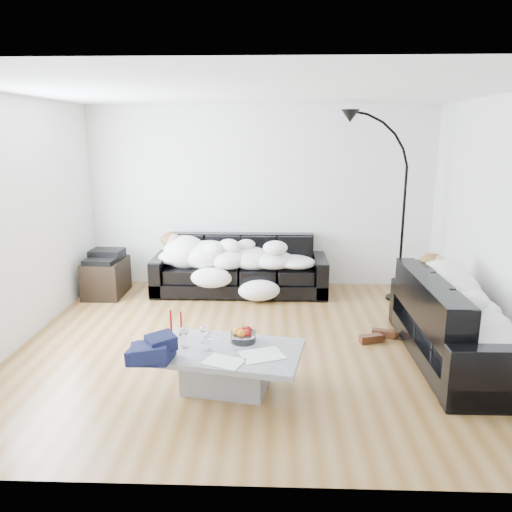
{
  "coord_description": "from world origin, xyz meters",
  "views": [
    {
      "loc": [
        0.19,
        -5.0,
        2.21
      ],
      "look_at": [
        0.0,
        0.3,
        0.9
      ],
      "focal_mm": 35.0,
      "sensor_mm": 36.0,
      "label": 1
    }
  ],
  "objects_px": {
    "sofa_right": "(460,320)",
    "fruit_bowl": "(243,334)",
    "av_cabinet": "(106,277)",
    "sleeper_right": "(462,299)",
    "wine_glass_b": "(185,337)",
    "floor_lamp": "(403,220)",
    "sofa_back": "(240,265)",
    "stereo": "(105,256)",
    "candle_right": "(181,324)",
    "shoes": "(377,336)",
    "wine_glass_a": "(204,334)",
    "coffee_table": "(226,369)",
    "wine_glass_c": "(209,341)",
    "candle_left": "(171,324)",
    "sleeper_back": "(240,250)"
  },
  "relations": [
    {
      "from": "sofa_right",
      "to": "fruit_bowl",
      "type": "bearing_deg",
      "value": 103.42
    },
    {
      "from": "fruit_bowl",
      "to": "av_cabinet",
      "type": "bearing_deg",
      "value": 130.34
    },
    {
      "from": "sleeper_right",
      "to": "av_cabinet",
      "type": "xyz_separation_m",
      "value": [
        -4.17,
        1.93,
        -0.39
      ]
    },
    {
      "from": "wine_glass_b",
      "to": "floor_lamp",
      "type": "xyz_separation_m",
      "value": [
        2.48,
        2.53,
        0.63
      ]
    },
    {
      "from": "sofa_back",
      "to": "stereo",
      "type": "height_order",
      "value": "sofa_back"
    },
    {
      "from": "candle_right",
      "to": "sofa_right",
      "type": "bearing_deg",
      "value": 7.95
    },
    {
      "from": "wine_glass_b",
      "to": "shoes",
      "type": "xyz_separation_m",
      "value": [
        1.91,
        1.1,
        -0.43
      ]
    },
    {
      "from": "wine_glass_b",
      "to": "wine_glass_a",
      "type": "bearing_deg",
      "value": 33.51
    },
    {
      "from": "sofa_back",
      "to": "candle_right",
      "type": "distance_m",
      "value": 2.51
    },
    {
      "from": "sofa_right",
      "to": "floor_lamp",
      "type": "distance_m",
      "value": 2.01
    },
    {
      "from": "coffee_table",
      "to": "wine_glass_a",
      "type": "xyz_separation_m",
      "value": [
        -0.2,
        0.13,
        0.27
      ]
    },
    {
      "from": "coffee_table",
      "to": "floor_lamp",
      "type": "xyz_separation_m",
      "value": [
        2.12,
        2.56,
        0.91
      ]
    },
    {
      "from": "fruit_bowl",
      "to": "av_cabinet",
      "type": "height_order",
      "value": "fruit_bowl"
    },
    {
      "from": "coffee_table",
      "to": "av_cabinet",
      "type": "relative_size",
      "value": 1.8
    },
    {
      "from": "wine_glass_b",
      "to": "floor_lamp",
      "type": "relative_size",
      "value": 0.09
    },
    {
      "from": "candle_right",
      "to": "floor_lamp",
      "type": "bearing_deg",
      "value": 41.49
    },
    {
      "from": "sleeper_right",
      "to": "coffee_table",
      "type": "relative_size",
      "value": 1.36
    },
    {
      "from": "coffee_table",
      "to": "sofa_right",
      "type": "bearing_deg",
      "value": 16.67
    },
    {
      "from": "sofa_back",
      "to": "fruit_bowl",
      "type": "relative_size",
      "value": 10.5
    },
    {
      "from": "coffee_table",
      "to": "sofa_back",
      "type": "bearing_deg",
      "value": 91.22
    },
    {
      "from": "stereo",
      "to": "wine_glass_c",
      "type": "bearing_deg",
      "value": -52.96
    },
    {
      "from": "sofa_back",
      "to": "sleeper_right",
      "type": "xyz_separation_m",
      "value": [
        2.31,
        -2.1,
        0.24
      ]
    },
    {
      "from": "stereo",
      "to": "av_cabinet",
      "type": "bearing_deg",
      "value": 0.0
    },
    {
      "from": "stereo",
      "to": "candle_left",
      "type": "bearing_deg",
      "value": -56.37
    },
    {
      "from": "fruit_bowl",
      "to": "stereo",
      "type": "bearing_deg",
      "value": 130.34
    },
    {
      "from": "fruit_bowl",
      "to": "wine_glass_b",
      "type": "distance_m",
      "value": 0.52
    },
    {
      "from": "sofa_back",
      "to": "shoes",
      "type": "relative_size",
      "value": 5.74
    },
    {
      "from": "wine_glass_b",
      "to": "wine_glass_c",
      "type": "relative_size",
      "value": 1.09
    },
    {
      "from": "wine_glass_a",
      "to": "wine_glass_b",
      "type": "bearing_deg",
      "value": -146.49
    },
    {
      "from": "wine_glass_c",
      "to": "sofa_right",
      "type": "bearing_deg",
      "value": 16.26
    },
    {
      "from": "sofa_right",
      "to": "av_cabinet",
      "type": "height_order",
      "value": "sofa_right"
    },
    {
      "from": "sofa_back",
      "to": "av_cabinet",
      "type": "relative_size",
      "value": 3.35
    },
    {
      "from": "coffee_table",
      "to": "shoes",
      "type": "height_order",
      "value": "coffee_table"
    },
    {
      "from": "fruit_bowl",
      "to": "wine_glass_b",
      "type": "bearing_deg",
      "value": -164.31
    },
    {
      "from": "wine_glass_a",
      "to": "stereo",
      "type": "distance_m",
      "value": 3.02
    },
    {
      "from": "sofa_back",
      "to": "wine_glass_b",
      "type": "xyz_separation_m",
      "value": [
        -0.3,
        -2.75,
        0.08
      ]
    },
    {
      "from": "wine_glass_b",
      "to": "wine_glass_c",
      "type": "xyz_separation_m",
      "value": [
        0.22,
        -0.05,
        -0.01
      ]
    },
    {
      "from": "coffee_table",
      "to": "candle_right",
      "type": "height_order",
      "value": "candle_right"
    },
    {
      "from": "wine_glass_c",
      "to": "stereo",
      "type": "xyz_separation_m",
      "value": [
        -1.78,
        2.63,
        0.1
      ]
    },
    {
      "from": "shoes",
      "to": "coffee_table",
      "type": "bearing_deg",
      "value": -149.75
    },
    {
      "from": "sleeper_back",
      "to": "candle_left",
      "type": "distance_m",
      "value": 2.52
    },
    {
      "from": "coffee_table",
      "to": "stereo",
      "type": "height_order",
      "value": "stereo"
    },
    {
      "from": "fruit_bowl",
      "to": "wine_glass_c",
      "type": "height_order",
      "value": "wine_glass_c"
    },
    {
      "from": "coffee_table",
      "to": "floor_lamp",
      "type": "relative_size",
      "value": 0.59
    },
    {
      "from": "sofa_right",
      "to": "av_cabinet",
      "type": "bearing_deg",
      "value": 65.13
    },
    {
      "from": "wine_glass_b",
      "to": "candle_left",
      "type": "distance_m",
      "value": 0.27
    },
    {
      "from": "av_cabinet",
      "to": "candle_left",
      "type": "bearing_deg",
      "value": -59.2
    },
    {
      "from": "wine_glass_b",
      "to": "sleeper_back",
      "type": "bearing_deg",
      "value": 83.7
    },
    {
      "from": "sleeper_right",
      "to": "shoes",
      "type": "bearing_deg",
      "value": 56.53
    },
    {
      "from": "wine_glass_b",
      "to": "candle_left",
      "type": "bearing_deg",
      "value": 127.06
    }
  ]
}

